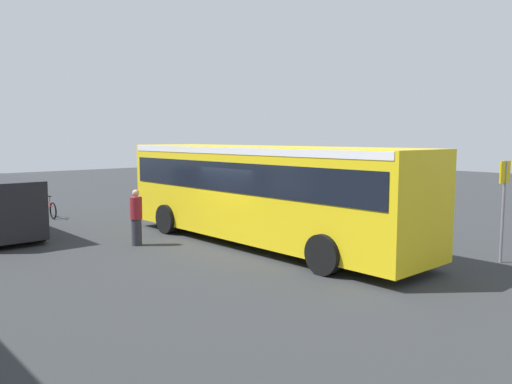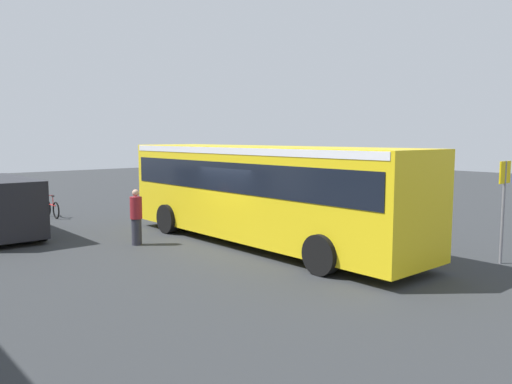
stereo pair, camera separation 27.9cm
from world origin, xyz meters
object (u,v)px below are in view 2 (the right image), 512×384
Objects in this scene: city_bus at (262,186)px; bicycle_red at (52,209)px; bicycle_black at (15,210)px; pedestrian at (136,218)px; traffic_sign at (504,195)px.

bicycle_red is at bearing 17.46° from city_bus.
bicycle_red is at bearing -119.43° from bicycle_black.
bicycle_red is 0.99× the size of pedestrian.
bicycle_black is 18.68m from traffic_sign.
traffic_sign reaches higher than bicycle_black.
traffic_sign reaches higher than pedestrian.
bicycle_black is 1.46m from bicycle_red.
city_bus reaches higher than pedestrian.
city_bus reaches higher than traffic_sign.
city_bus is 10.69m from bicycle_red.
city_bus is 11.79m from bicycle_black.
city_bus is 6.52× the size of bicycle_red.
traffic_sign is (-16.19, -6.51, 1.52)m from bicycle_red.
bicycle_black is at bearing 24.70° from traffic_sign.
city_bus is 4.12m from pedestrian.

